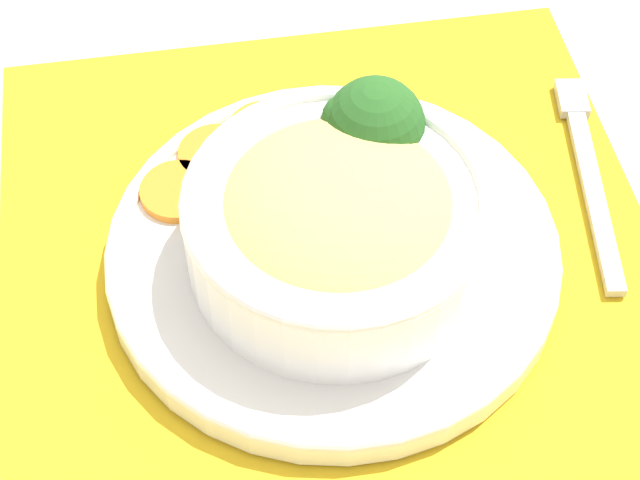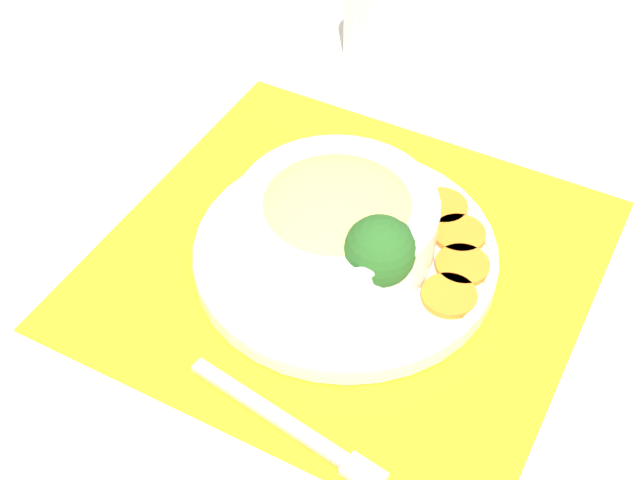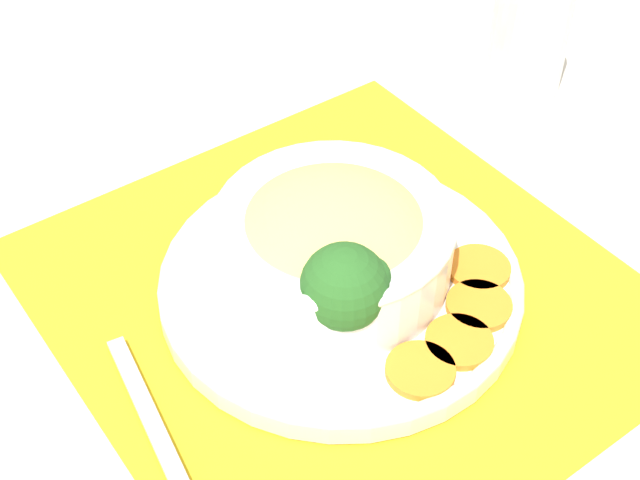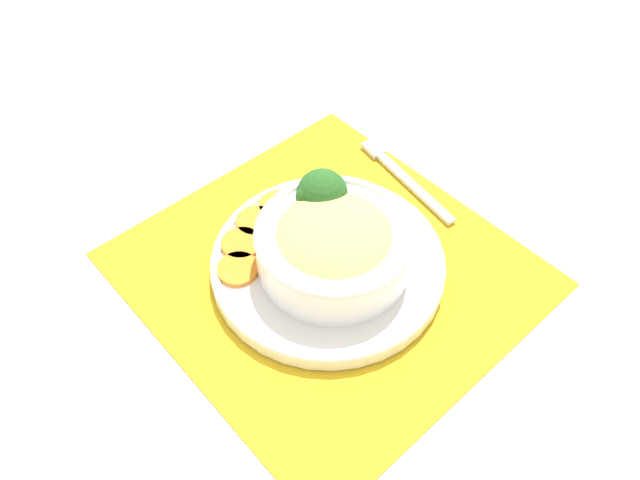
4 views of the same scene
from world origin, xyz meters
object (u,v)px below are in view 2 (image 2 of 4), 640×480
water_glass (377,17)px  fork (303,434)px  bowl (336,220)px  broccoli_floret (380,253)px

water_glass → fork: (0.51, 0.13, -0.05)m
bowl → fork: (0.18, 0.05, -0.05)m
bowl → water_glass: size_ratio=1.53×
fork → bowl: bearing=-151.5°
broccoli_floret → fork: size_ratio=0.44×
fork → broccoli_floret: bearing=-168.2°
broccoli_floret → bowl: bearing=-123.2°
broccoli_floret → fork: broccoli_floret is taller
water_glass → fork: water_glass is taller
bowl → broccoli_floret: (0.03, 0.05, 0.01)m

